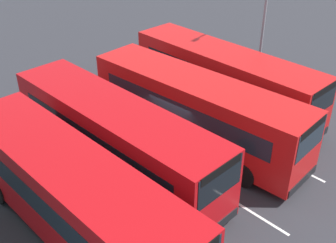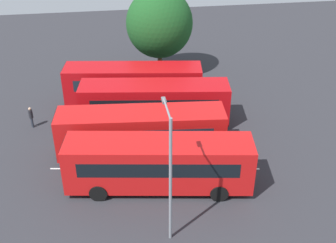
{
  "view_description": "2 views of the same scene",
  "coord_description": "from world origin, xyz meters",
  "px_view_note": "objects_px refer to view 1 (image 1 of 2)",
  "views": [
    {
      "loc": [
        9.88,
        -12.48,
        11.44
      ],
      "look_at": [
        0.34,
        0.18,
        1.9
      ],
      "focal_mm": 44.63,
      "sensor_mm": 36.0,
      "label": 1
    },
    {
      "loc": [
        2.63,
        26.21,
        16.94
      ],
      "look_at": [
        -1.39,
        0.54,
        1.61
      ],
      "focal_mm": 45.22,
      "sensor_mm": 36.0,
      "label": 2
    }
  ],
  "objects_px": {
    "bus_center_right": "(197,109)",
    "street_lamp": "(263,16)",
    "bus_far_left": "(72,194)",
    "bus_center_left": "(115,137)",
    "bus_far_right": "(225,78)"
  },
  "relations": [
    {
      "from": "bus_far_left",
      "to": "bus_center_right",
      "type": "relative_size",
      "value": 1.01
    },
    {
      "from": "bus_far_right",
      "to": "street_lamp",
      "type": "distance_m",
      "value": 4.72
    },
    {
      "from": "bus_far_left",
      "to": "street_lamp",
      "type": "distance_m",
      "value": 15.62
    },
    {
      "from": "bus_far_right",
      "to": "street_lamp",
      "type": "relative_size",
      "value": 1.55
    },
    {
      "from": "bus_far_right",
      "to": "bus_center_left",
      "type": "bearing_deg",
      "value": -86.31
    },
    {
      "from": "bus_center_left",
      "to": "bus_far_left",
      "type": "bearing_deg",
      "value": -61.69
    },
    {
      "from": "bus_center_right",
      "to": "street_lamp",
      "type": "distance_m",
      "value": 8.21
    },
    {
      "from": "bus_far_right",
      "to": "street_lamp",
      "type": "bearing_deg",
      "value": 99.72
    },
    {
      "from": "bus_center_right",
      "to": "bus_far_right",
      "type": "distance_m",
      "value": 3.82
    },
    {
      "from": "bus_center_left",
      "to": "bus_far_right",
      "type": "relative_size",
      "value": 1.0
    },
    {
      "from": "bus_center_left",
      "to": "bus_center_right",
      "type": "xyz_separation_m",
      "value": [
        1.42,
        4.04,
        0.0
      ]
    },
    {
      "from": "bus_center_right",
      "to": "street_lamp",
      "type": "xyz_separation_m",
      "value": [
        -0.73,
        7.8,
        2.44
      ]
    },
    {
      "from": "bus_far_left",
      "to": "bus_center_left",
      "type": "distance_m",
      "value": 3.81
    },
    {
      "from": "bus_center_right",
      "to": "bus_far_left",
      "type": "bearing_deg",
      "value": -85.43
    },
    {
      "from": "street_lamp",
      "to": "bus_far_right",
      "type": "bearing_deg",
      "value": 0.41
    }
  ]
}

